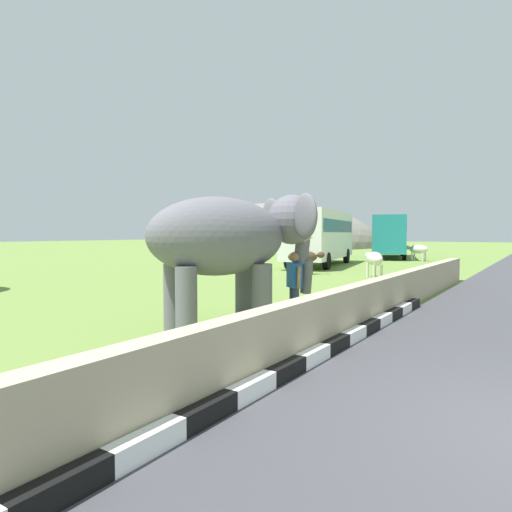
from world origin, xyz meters
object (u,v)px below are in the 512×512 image
Objects in this scene: cow_mid at (374,259)px; cow_far at (418,249)px; cow_near at (303,257)px; elephant at (233,239)px; bus_teal at (389,233)px; bus_white at (320,233)px; person_handler at (294,283)px.

cow_mid is 14.38m from cow_far.
elephant is at bearing -159.75° from cow_near.
cow_mid is at bearing -165.63° from bus_teal.
bus_teal reaches higher than cow_far.
elephant is at bearing -160.62° from bus_white.
bus_white is at bearing 153.07° from cow_far.
cow_near and cow_mid have the same top height.
cow_far is (-3.39, -3.17, -1.21)m from bus_teal.
person_handler is at bearing -154.10° from cow_near.
elephant is 27.20m from cow_far.
person_handler is at bearing -167.66° from bus_teal.
cow_mid is at bearing -137.30° from bus_white.
elephant is 13.38m from cow_near.
cow_near is 1.02× the size of cow_mid.
person_handler is 0.17× the size of bus_teal.
bus_teal reaches higher than cow_near.
bus_teal reaches higher than person_handler.
person_handler is at bearing -156.98° from bus_white.
cow_near is (11.13, 5.40, -0.06)m from person_handler.
bus_white is at bearing 17.61° from cow_near.
elephant is at bearing 150.33° from person_handler.
cow_mid is at bearing -86.08° from cow_near.
cow_mid is 0.91× the size of cow_far.
person_handler is 12.37m from cow_near.
bus_teal is 18.02m from cow_near.
cow_far is at bearing 7.07° from person_handler.
cow_far is (14.32, 1.36, 0.00)m from cow_mid.
elephant is 2.22× the size of cow_near.
bus_teal is 18.32m from cow_mid.
bus_teal is 4.80m from cow_far.
cow_far is (8.28, -4.21, -1.21)m from bus_white.
cow_mid is (-17.71, -4.54, -1.21)m from bus_teal.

